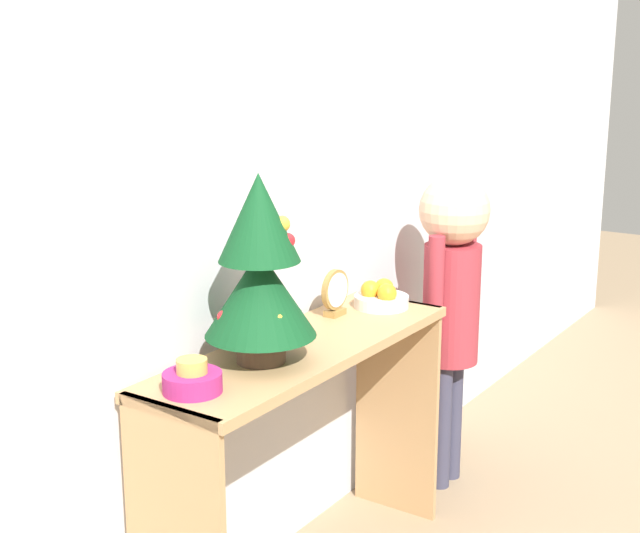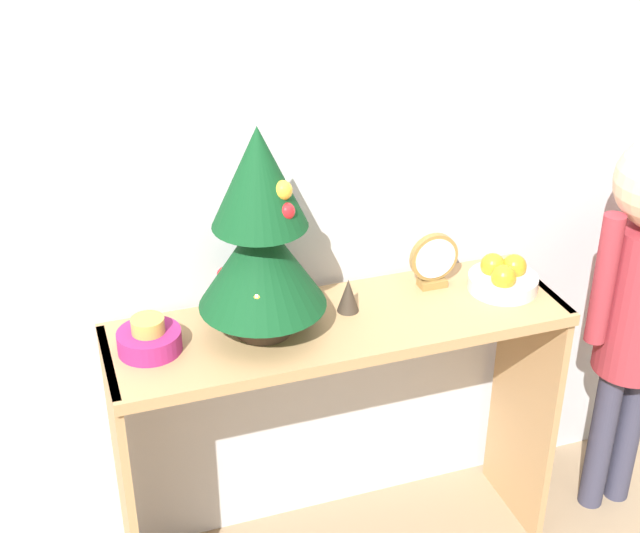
{
  "view_description": "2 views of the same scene",
  "coord_description": "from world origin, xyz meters",
  "views": [
    {
      "loc": [
        -1.98,
        -1.21,
        1.58
      ],
      "look_at": [
        0.03,
        0.14,
        0.99
      ],
      "focal_mm": 50.0,
      "sensor_mm": 36.0,
      "label": 1
    },
    {
      "loc": [
        -0.64,
        -1.56,
        1.9
      ],
      "look_at": [
        -0.04,
        0.2,
        0.9
      ],
      "focal_mm": 50.0,
      "sensor_mm": 36.0,
      "label": 2
    }
  ],
  "objects": [
    {
      "name": "singing_bowl",
      "position": [
        -0.46,
        0.19,
        0.8
      ],
      "size": [
        0.15,
        0.15,
        0.08
      ],
      "color": "#9E2366",
      "rests_on": "console_table"
    },
    {
      "name": "mini_tree",
      "position": [
        -0.19,
        0.18,
        1.02
      ],
      "size": [
        0.3,
        0.3,
        0.51
      ],
      "color": "#4C3828",
      "rests_on": "console_table"
    },
    {
      "name": "desk_clock",
      "position": [
        0.28,
        0.25,
        0.84
      ],
      "size": [
        0.13,
        0.04,
        0.15
      ],
      "color": "olive",
      "rests_on": "console_table"
    },
    {
      "name": "back_wall",
      "position": [
        0.0,
        0.39,
        1.25
      ],
      "size": [
        7.0,
        0.05,
        2.5
      ],
      "primitive_type": "cube",
      "color": "silver",
      "rests_on": "ground_plane"
    },
    {
      "name": "console_table",
      "position": [
        0.0,
        0.17,
        0.59
      ],
      "size": [
        1.13,
        0.34,
        0.77
      ],
      "color": "tan",
      "rests_on": "ground_plane"
    },
    {
      "name": "figurine",
      "position": [
        0.03,
        0.2,
        0.81
      ],
      "size": [
        0.05,
        0.05,
        0.09
      ],
      "color": "#382D23",
      "rests_on": "console_table"
    },
    {
      "name": "fruit_bowl",
      "position": [
        0.45,
        0.18,
        0.8
      ],
      "size": [
        0.18,
        0.18,
        0.09
      ],
      "color": "silver",
      "rests_on": "console_table"
    }
  ]
}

